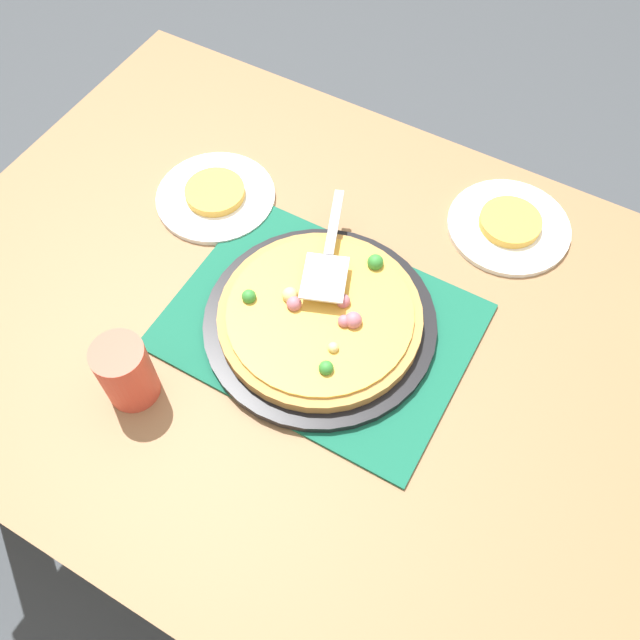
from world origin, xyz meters
name	(u,v)px	position (x,y,z in m)	size (l,w,h in m)	color
ground_plane	(320,476)	(0.00, 0.00, 0.00)	(8.00, 8.00, 0.00)	#3D4247
dining_table	(320,358)	(0.00, 0.00, 0.64)	(1.40, 1.00, 0.75)	olive
placemat	(320,325)	(0.00, 0.00, 0.75)	(0.48, 0.36, 0.01)	#145B42
pizza_pan	(320,322)	(0.00, 0.00, 0.76)	(0.38, 0.38, 0.01)	black
pizza	(320,315)	(0.00, 0.00, 0.78)	(0.33, 0.33, 0.05)	#B78442
plate_near_left	(216,197)	(0.31, -0.15, 0.76)	(0.22, 0.22, 0.01)	white
plate_far_right	(509,227)	(-0.19, -0.35, 0.76)	(0.22, 0.22, 0.01)	white
served_slice_left	(215,192)	(0.31, -0.15, 0.77)	(0.11, 0.11, 0.02)	gold
served_slice_right	(510,222)	(-0.19, -0.35, 0.77)	(0.11, 0.11, 0.02)	gold
cup_near	(126,372)	(0.19, 0.24, 0.81)	(0.08, 0.08, 0.12)	#E04C38
pizza_server	(329,254)	(0.04, -0.09, 0.82)	(0.12, 0.23, 0.01)	silver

